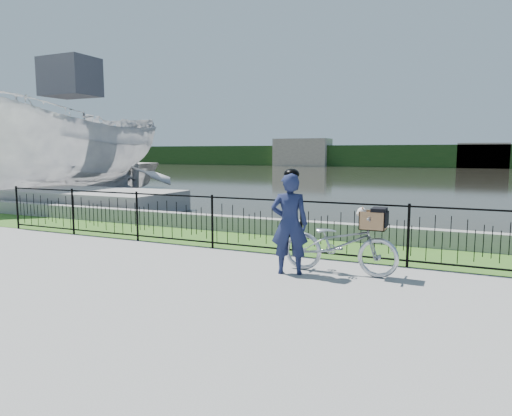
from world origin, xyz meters
The scene contains 13 objects.
ground centered at (0.00, 0.00, 0.00)m, with size 120.00×120.00×0.00m, color gray.
grass_strip centered at (0.00, 2.60, 0.00)m, with size 60.00×2.00×0.01m, color #386620.
water centered at (0.00, 33.00, 0.00)m, with size 120.00×120.00×0.00m, color black.
quay_wall centered at (0.00, 3.60, 0.20)m, with size 60.00×0.30×0.40m, color gray.
fence centered at (0.00, 1.60, 0.58)m, with size 14.00×0.06×1.15m, color black, non-canonical shape.
far_treeline centered at (0.00, 60.00, 1.50)m, with size 120.00×6.00×3.00m, color #204018.
far_building_left centered at (-18.00, 58.00, 2.00)m, with size 8.00×4.00×4.00m, color #A29382.
far_building_right centered at (6.00, 58.50, 1.60)m, with size 6.00×3.00×3.20m, color #A29382.
dock centered at (-10.00, 5.50, 0.35)m, with size 10.00×3.00×0.70m, color gray.
bicycle_rig centered at (2.00, 0.70, 0.52)m, with size 1.96×0.68×1.17m.
cyclist centered at (1.22, 0.33, 0.88)m, with size 0.72×0.58×1.78m.
boat_near centered at (-11.49, 7.97, 2.18)m, with size 4.73×11.07×5.99m.
boat_far centered at (-14.38, 9.93, 1.16)m, with size 8.24×11.35×2.31m.
Camera 1 is at (3.83, -6.78, 2.05)m, focal length 32.00 mm.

